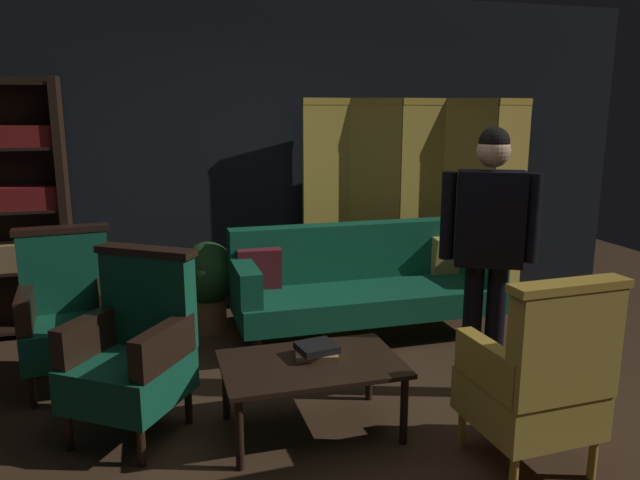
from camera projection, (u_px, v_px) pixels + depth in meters
name	position (u px, v px, depth m)	size (l,w,h in m)	color
ground_plane	(358.00, 430.00, 3.47)	(10.00, 10.00, 0.00)	#3D2819
back_wall	(270.00, 155.00, 5.47)	(7.20, 0.10, 2.80)	black
folding_screen	(420.00, 200.00, 5.54)	(2.15, 0.42, 1.90)	#B29338
bookshelf	(8.00, 207.00, 4.73)	(0.90, 0.32, 2.05)	black
velvet_couch	(363.00, 280.00, 4.88)	(2.12, 0.78, 0.88)	black
coffee_table	(311.00, 369.00, 3.38)	(1.00, 0.64, 0.42)	black
armchair_gilt_accent	(538.00, 380.00, 2.99)	(0.61, 0.60, 1.04)	#B78E33
armchair_wing_left	(68.00, 313.00, 3.97)	(0.64, 0.63, 1.04)	black
armchair_wing_right	(134.00, 350.00, 3.36)	(0.80, 0.80, 1.04)	black
standing_figure	(488.00, 239.00, 3.70)	(0.54, 0.36, 1.70)	black
potted_plant	(208.00, 280.00, 4.94)	(0.46, 0.46, 0.75)	brown
book_tan_leather	(317.00, 354.00, 3.44)	(0.24, 0.19, 0.03)	#9E7A47
book_black_cloth	(317.00, 347.00, 3.43)	(0.21, 0.19, 0.04)	black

